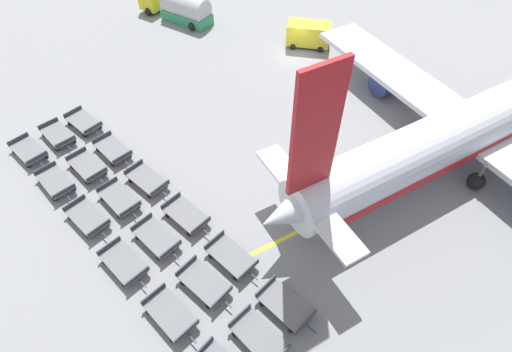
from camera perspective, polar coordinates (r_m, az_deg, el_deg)
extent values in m
plane|color=gray|center=(41.79, 5.73, 16.64)|extent=(500.00, 500.00, 0.00)
cylinder|color=silver|center=(34.03, 30.69, 7.42)|extent=(5.76, 34.50, 3.72)
cone|color=silver|center=(23.63, 5.58, -4.77)|extent=(3.79, 4.66, 3.53)
cube|color=red|center=(19.65, 8.53, 6.13)|extent=(0.45, 2.80, 7.82)
cube|color=silver|center=(23.50, 7.31, -3.18)|extent=(9.38, 2.15, 0.24)
cube|color=silver|center=(33.48, 28.77, 5.72)|extent=(33.39, 5.96, 0.44)
cylinder|color=navy|center=(38.21, 18.83, 12.87)|extent=(2.43, 3.65, 2.23)
cube|color=red|center=(34.40, 30.27, 6.63)|extent=(5.62, 31.07, 0.67)
cylinder|color=#56565B|center=(31.72, 29.46, 0.33)|extent=(0.24, 0.24, 1.60)
sphere|color=black|center=(32.25, 28.93, -0.62)|extent=(1.23, 1.23, 1.23)
cylinder|color=#56565B|center=(33.58, 22.70, 6.48)|extent=(0.24, 0.24, 1.60)
sphere|color=black|center=(34.08, 22.31, 5.49)|extent=(1.23, 1.23, 1.23)
cube|color=#2D8C5B|center=(48.01, -9.81, 21.51)|extent=(6.01, 4.52, 1.16)
cylinder|color=#ADB2B7|center=(47.49, -10.01, 22.77)|extent=(5.79, 4.46, 2.51)
sphere|color=black|center=(51.71, -13.21, 22.88)|extent=(0.90, 0.90, 0.90)
sphere|color=black|center=(50.27, -15.05, 21.75)|extent=(0.90, 0.90, 0.90)
sphere|color=black|center=(47.89, -7.25, 21.56)|extent=(0.90, 0.90, 0.90)
sphere|color=black|center=(46.34, -9.09, 20.37)|extent=(0.90, 0.90, 0.90)
cube|color=yellow|center=(43.08, 7.50, 19.54)|extent=(4.48, 4.55, 2.06)
cube|color=#1E232D|center=(43.04, 4.61, 20.30)|extent=(1.37, 1.31, 0.72)
sphere|color=black|center=(44.52, 5.63, 19.26)|extent=(0.60, 0.60, 0.60)
sphere|color=black|center=(42.77, 5.29, 17.96)|extent=(0.60, 0.60, 0.60)
sphere|color=black|center=(44.42, 9.36, 18.79)|extent=(0.60, 0.60, 0.60)
sphere|color=black|center=(42.66, 9.15, 17.47)|extent=(0.60, 0.60, 0.60)
cube|color=slate|center=(35.01, -29.77, 3.23)|extent=(3.41, 2.38, 0.10)
cube|color=#2D333D|center=(33.72, -28.84, 2.29)|extent=(0.49, 1.63, 0.32)
cube|color=#2D333D|center=(36.07, -30.90, 4.58)|extent=(0.49, 1.63, 0.32)
cube|color=#333338|center=(33.63, -28.35, 1.59)|extent=(0.69, 0.23, 0.06)
sphere|color=black|center=(34.33, -29.77, 1.32)|extent=(0.36, 0.36, 0.36)
sphere|color=black|center=(34.50, -27.82, 2.61)|extent=(0.36, 0.36, 0.36)
sphere|color=black|center=(36.01, -31.21, 3.01)|extent=(0.36, 0.36, 0.36)
sphere|color=black|center=(36.17, -29.34, 4.24)|extent=(0.36, 0.36, 0.36)
cube|color=slate|center=(31.68, -26.77, -0.67)|extent=(3.35, 2.22, 0.10)
cube|color=#2D333D|center=(30.45, -25.75, -1.97)|extent=(0.40, 1.65, 0.32)
cube|color=#2D333D|center=(32.66, -27.96, 1.02)|extent=(0.40, 1.65, 0.32)
cube|color=#333338|center=(30.41, -25.24, -2.78)|extent=(0.70, 0.19, 0.06)
sphere|color=black|center=(31.11, -26.84, -2.89)|extent=(0.36, 0.36, 0.36)
sphere|color=black|center=(31.22, -24.63, -1.52)|extent=(0.36, 0.36, 0.36)
sphere|color=black|center=(32.68, -28.37, -0.70)|extent=(0.36, 0.36, 0.36)
sphere|color=black|center=(32.79, -26.27, 0.60)|extent=(0.36, 0.36, 0.36)
cube|color=slate|center=(28.64, -22.99, -5.38)|extent=(3.41, 2.38, 0.10)
cube|color=#2D333D|center=(27.53, -21.53, -6.91)|extent=(0.49, 1.63, 0.32)
cube|color=#2D333D|center=(29.49, -24.59, -3.47)|extent=(0.49, 1.63, 0.32)
cube|color=#333338|center=(27.55, -20.92, -7.78)|extent=(0.69, 0.23, 0.06)
sphere|color=black|center=(28.16, -22.83, -7.90)|extent=(0.36, 0.36, 0.36)
sphere|color=black|center=(28.34, -20.50, -6.26)|extent=(0.36, 0.36, 0.36)
sphere|color=black|center=(29.55, -24.96, -5.38)|extent=(0.36, 0.36, 0.36)
sphere|color=black|center=(29.72, -22.72, -3.84)|extent=(0.36, 0.36, 0.36)
cube|color=slate|center=(25.87, -18.42, -11.60)|extent=(3.39, 2.33, 0.10)
cube|color=#2D333D|center=(24.90, -16.62, -13.58)|extent=(0.46, 1.64, 0.32)
cube|color=#2D333D|center=(26.55, -20.31, -9.28)|extent=(0.46, 1.64, 0.32)
cube|color=#333338|center=(25.00, -15.93, -14.52)|extent=(0.70, 0.22, 0.06)
sphere|color=black|center=(25.54, -18.19, -14.50)|extent=(0.36, 0.36, 0.36)
sphere|color=black|center=(25.71, -15.58, -12.64)|extent=(0.36, 0.36, 0.36)
sphere|color=black|center=(26.70, -20.76, -11.38)|extent=(0.36, 0.36, 0.36)
sphere|color=black|center=(26.86, -18.26, -9.64)|extent=(0.36, 0.36, 0.36)
cube|color=slate|center=(23.71, -12.18, -18.62)|extent=(3.38, 2.29, 0.10)
cube|color=#2D333D|center=(22.95, -9.86, -21.01)|extent=(0.44, 1.64, 0.32)
cube|color=#2D333D|center=(24.17, -14.48, -15.94)|extent=(0.44, 1.64, 0.32)
cube|color=#333338|center=(23.13, -9.10, -21.97)|extent=(0.70, 0.21, 0.06)
sphere|color=black|center=(23.56, -11.78, -21.84)|extent=(0.36, 0.36, 0.36)
sphere|color=black|center=(23.74, -8.94, -19.72)|extent=(0.36, 0.36, 0.36)
sphere|color=black|center=(24.42, -15.00, -18.19)|extent=(0.36, 0.36, 0.36)
sphere|color=black|center=(24.59, -12.26, -16.22)|extent=(0.36, 0.36, 0.36)
cube|color=#2D333D|center=(22.53, -7.83, -23.32)|extent=(0.53, 1.62, 0.32)
sphere|color=black|center=(23.08, -5.50, -23.27)|extent=(0.36, 0.36, 0.36)
cube|color=slate|center=(35.37, -26.51, 5.36)|extent=(3.35, 2.23, 0.10)
cube|color=#2D333D|center=(34.07, -25.59, 4.43)|extent=(0.40, 1.65, 0.32)
cube|color=#2D333D|center=(36.43, -27.60, 6.71)|extent=(0.40, 1.65, 0.32)
cube|color=#333338|center=(33.98, -25.13, 3.72)|extent=(0.70, 0.19, 0.06)
sphere|color=black|center=(34.67, -26.56, 3.49)|extent=(0.36, 0.36, 0.36)
sphere|color=black|center=(34.87, -24.59, 4.68)|extent=(0.36, 0.36, 0.36)
sphere|color=black|center=(36.35, -27.97, 5.17)|extent=(0.36, 0.36, 0.36)
sphere|color=black|center=(36.54, -26.07, 6.31)|extent=(0.36, 0.36, 0.36)
cube|color=slate|center=(31.82, -23.01, 1.39)|extent=(3.38, 2.29, 0.10)
cube|color=#2D333D|center=(30.62, -21.79, 0.22)|extent=(0.44, 1.64, 0.32)
cube|color=#2D333D|center=(32.78, -24.37, 2.98)|extent=(0.44, 1.64, 0.32)
cube|color=#333338|center=(30.58, -21.26, -0.58)|extent=(0.70, 0.21, 0.06)
sphere|color=black|center=(31.20, -22.94, -0.78)|extent=(0.36, 0.36, 0.36)
sphere|color=black|center=(31.45, -20.81, 0.61)|extent=(0.36, 0.36, 0.36)
sphere|color=black|center=(32.74, -24.75, 1.25)|extent=(0.36, 0.36, 0.36)
sphere|color=black|center=(32.98, -22.69, 2.56)|extent=(0.36, 0.36, 0.36)
cube|color=slate|center=(28.90, -18.99, -2.99)|extent=(3.36, 2.25, 0.10)
cube|color=#2D333D|center=(27.79, -17.50, -4.49)|extent=(0.41, 1.65, 0.32)
cube|color=#2D333D|center=(29.74, -20.57, -1.08)|extent=(0.41, 1.65, 0.32)
cube|color=#333338|center=(27.81, -16.92, -5.37)|extent=(0.70, 0.20, 0.06)
sphere|color=black|center=(28.38, -18.87, -5.47)|extent=(0.36, 0.36, 0.36)
sphere|color=black|center=(28.63, -16.53, -3.92)|extent=(0.36, 0.36, 0.36)
sphere|color=black|center=(29.76, -21.00, -2.98)|extent=(0.36, 0.36, 0.36)
sphere|color=black|center=(30.00, -18.75, -1.53)|extent=(0.36, 0.36, 0.36)
cube|color=slate|center=(26.29, -14.07, -8.42)|extent=(3.40, 2.35, 0.10)
cube|color=#2D333D|center=(25.35, -12.10, -10.20)|extent=(0.47, 1.64, 0.32)
cube|color=#2D333D|center=(26.96, -16.07, -6.26)|extent=(0.47, 1.64, 0.32)
cube|color=#333338|center=(25.43, -11.43, -11.12)|extent=(0.69, 0.22, 0.06)
sphere|color=black|center=(25.90, -13.72, -11.22)|extent=(0.36, 0.36, 0.36)
sphere|color=black|center=(26.21, -11.27, -9.37)|extent=(0.36, 0.36, 0.36)
sphere|color=black|center=(27.04, -16.49, -8.35)|extent=(0.36, 0.36, 0.36)
sphere|color=black|center=(27.34, -14.13, -6.62)|extent=(0.36, 0.36, 0.36)
cube|color=slate|center=(24.18, -7.47, -14.82)|extent=(3.43, 2.44, 0.10)
cube|color=#2D333D|center=(23.46, -4.87, -16.83)|extent=(0.53, 1.62, 0.32)
cube|color=#2D333D|center=(24.62, -9.99, -12.43)|extent=(0.53, 1.62, 0.32)
cube|color=#333338|center=(23.63, -4.11, -17.75)|extent=(0.69, 0.25, 0.06)
sphere|color=black|center=(23.96, -6.78, -17.90)|extent=(0.36, 0.36, 0.36)
sphere|color=black|center=(24.31, -4.31, -15.67)|extent=(0.36, 0.36, 0.36)
sphere|color=black|center=(24.78, -10.38, -14.71)|extent=(0.36, 0.36, 0.36)
sphere|color=black|center=(25.12, -7.94, -12.63)|extent=(0.36, 0.36, 0.36)
cube|color=slate|center=(22.79, 0.42, -21.96)|extent=(3.36, 2.25, 0.10)
cube|color=#2D333D|center=(22.99, -2.37, -19.24)|extent=(0.41, 1.65, 0.32)
sphere|color=black|center=(23.09, 3.82, -22.87)|extent=(0.36, 0.36, 0.36)
sphere|color=black|center=(23.25, -2.94, -21.59)|extent=(0.36, 0.36, 0.36)
sphere|color=black|center=(23.58, -0.25, -19.35)|extent=(0.36, 0.36, 0.36)
cube|color=slate|center=(35.73, -23.43, 7.18)|extent=(3.42, 2.43, 0.10)
cube|color=#2D333D|center=(34.47, -22.25, 6.41)|extent=(0.52, 1.63, 0.32)
cube|color=#2D333D|center=(36.75, -24.75, 8.37)|extent=(0.52, 1.63, 0.32)
cube|color=#333338|center=(34.39, -21.75, 5.74)|extent=(0.69, 0.24, 0.06)
sphere|color=black|center=(34.97, -23.28, 5.38)|extent=(0.36, 0.36, 0.36)
sphere|color=black|center=(35.34, -21.42, 6.63)|extent=(0.36, 0.36, 0.36)
sphere|color=black|center=(36.60, -25.03, 6.84)|extent=(0.36, 0.36, 0.36)
sphere|color=black|center=(36.95, -23.23, 8.02)|extent=(0.36, 0.36, 0.36)
cube|color=slate|center=(32.43, -19.82, 3.70)|extent=(3.36, 2.24, 0.10)
cube|color=#2D333D|center=(31.23, -18.54, 2.61)|extent=(0.41, 1.65, 0.32)
cube|color=#2D333D|center=(33.39, -21.20, 5.23)|extent=(0.41, 1.65, 0.32)
cube|color=#333338|center=(31.19, -18.03, 1.83)|extent=(0.70, 0.20, 0.06)
sphere|color=black|center=(31.77, -19.73, 1.62)|extent=(0.36, 0.36, 0.36)
sphere|color=black|center=(32.09, -17.64, 2.93)|extent=(0.36, 0.36, 0.36)
sphere|color=black|center=(33.30, -21.59, 3.55)|extent=(0.36, 0.36, 0.36)
sphere|color=black|center=(33.61, -19.57, 4.78)|extent=(0.36, 0.36, 0.36)
cube|color=slate|center=(29.48, -15.32, -0.38)|extent=(3.42, 2.43, 0.10)
cube|color=#2D333D|center=(28.42, -13.56, -1.63)|extent=(0.52, 1.62, 0.32)
cube|color=#2D333D|center=(30.28, -17.13, 1.30)|extent=(0.52, 1.62, 0.32)
cube|color=#333338|center=(28.45, -12.95, -2.46)|extent=(0.69, 0.25, 0.06)
sphere|color=black|center=(28.90, -14.95, -2.73)|extent=(0.36, 0.36, 0.36)
sphere|color=black|center=(29.33, -12.83, -1.13)|extent=(0.36, 0.36, 0.36)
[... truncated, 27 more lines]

